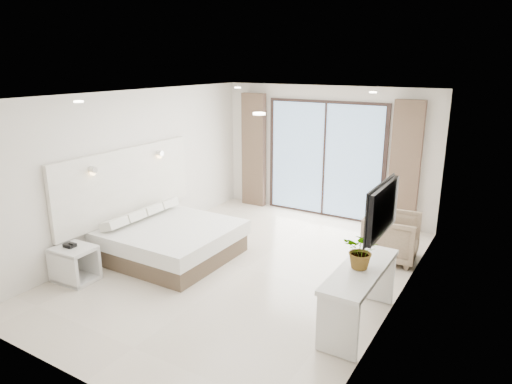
# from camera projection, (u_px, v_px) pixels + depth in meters

# --- Properties ---
(ground) EXTENTS (6.20, 6.20, 0.00)m
(ground) POSITION_uv_depth(u_px,v_px,m) (246.00, 268.00, 7.22)
(ground) COLOR beige
(ground) RESTS_ON ground
(room_shell) EXTENTS (4.62, 6.22, 2.72)m
(room_shell) POSITION_uv_depth(u_px,v_px,m) (258.00, 161.00, 7.47)
(room_shell) COLOR silver
(room_shell) RESTS_ON ground
(bed) EXTENTS (1.95, 1.86, 0.69)m
(bed) POSITION_uv_depth(u_px,v_px,m) (170.00, 240.00, 7.59)
(bed) COLOR brown
(bed) RESTS_ON ground
(nightstand) EXTENTS (0.61, 0.51, 0.53)m
(nightstand) POSITION_uv_depth(u_px,v_px,m) (75.00, 264.00, 6.76)
(nightstand) COLOR silver
(nightstand) RESTS_ON ground
(phone) EXTENTS (0.17, 0.14, 0.05)m
(phone) POSITION_uv_depth(u_px,v_px,m) (70.00, 245.00, 6.69)
(phone) COLOR black
(phone) RESTS_ON nightstand
(console_desk) EXTENTS (0.50, 1.60, 0.77)m
(console_desk) POSITION_uv_depth(u_px,v_px,m) (360.00, 284.00, 5.53)
(console_desk) COLOR silver
(console_desk) RESTS_ON ground
(plant) EXTENTS (0.44, 0.48, 0.36)m
(plant) POSITION_uv_depth(u_px,v_px,m) (362.00, 254.00, 5.42)
(plant) COLOR #33662D
(plant) RESTS_ON console_desk
(armchair) EXTENTS (0.86, 0.90, 0.85)m
(armchair) POSITION_uv_depth(u_px,v_px,m) (392.00, 235.00, 7.47)
(armchair) COLOR #8C725B
(armchair) RESTS_ON ground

